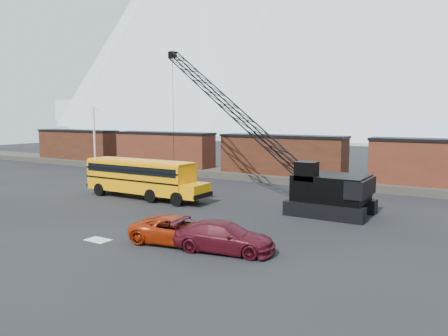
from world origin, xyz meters
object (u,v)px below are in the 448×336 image
at_px(school_bus, 143,177).
at_px(red_pickup, 178,230).
at_px(maroon_suv, 224,237).
at_px(crawler_crane, 233,110).

xyz_separation_m(school_bus, red_pickup, (10.55, -8.92, -1.06)).
distance_m(school_bus, maroon_suv, 16.03).
xyz_separation_m(red_pickup, maroon_suv, (2.82, 0.14, 0.03)).
distance_m(school_bus, crawler_crane, 9.44).
relative_size(red_pickup, crawler_crane, 0.25).
bearing_deg(crawler_crane, red_pickup, -71.29).
bearing_deg(maroon_suv, red_pickup, 81.97).
bearing_deg(school_bus, crawler_crane, 38.79).
height_order(school_bus, crawler_crane, crawler_crane).
xyz_separation_m(red_pickup, crawler_crane, (-4.63, 13.68, 6.67)).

